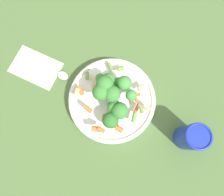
% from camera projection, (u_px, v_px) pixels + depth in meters
% --- Properties ---
extents(ground_plane, '(3.00, 3.00, 0.00)m').
position_uv_depth(ground_plane, '(112.00, 102.00, 0.67)').
color(ground_plane, '#4C6B38').
extents(bowl, '(0.26, 0.26, 0.04)m').
position_uv_depth(bowl, '(112.00, 100.00, 0.65)').
color(bowl, white).
rests_on(bowl, ground_plane).
extents(pasta_salad, '(0.21, 0.21, 0.10)m').
position_uv_depth(pasta_salad, '(112.00, 96.00, 0.58)').
color(pasta_salad, '#8CB766').
rests_on(pasta_salad, bowl).
extents(cup, '(0.07, 0.07, 0.12)m').
position_uv_depth(cup, '(191.00, 137.00, 0.59)').
color(cup, '#192DAD').
rests_on(cup, ground_plane).
extents(napkin, '(0.18, 0.17, 0.01)m').
position_uv_depth(napkin, '(35.00, 67.00, 0.69)').
color(napkin, white).
rests_on(napkin, ground_plane).
extents(spoon, '(0.14, 0.13, 0.01)m').
position_uv_depth(spoon, '(52.00, 70.00, 0.68)').
color(spoon, silver).
rests_on(spoon, napkin).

